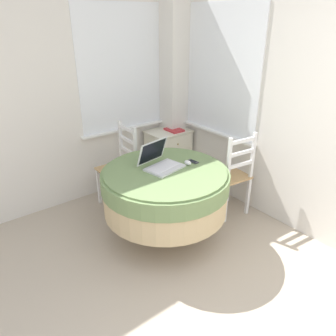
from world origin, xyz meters
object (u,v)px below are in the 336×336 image
computer_mouse (188,163)px  book_on_cabinet (174,130)px  cell_phone (193,161)px  dining_chair_near_back_window (120,168)px  corner_cabinet (168,155)px  laptop (160,162)px  dining_chair_near_right_window (231,176)px  round_dining_table (165,188)px

computer_mouse → book_on_cabinet: computer_mouse is taller
cell_phone → dining_chair_near_back_window: bearing=111.0°
corner_cabinet → laptop: bearing=-131.5°
laptop → dining_chair_near_back_window: size_ratio=0.41×
computer_mouse → dining_chair_near_right_window: (0.60, -0.05, -0.31)m
cell_phone → corner_cabinet: 1.26m
book_on_cabinet → laptop: bearing=-134.7°
dining_chair_near_back_window → corner_cabinet: bearing=12.8°
round_dining_table → dining_chair_near_back_window: bearing=90.4°
laptop → dining_chair_near_right_window: 0.92m
round_dining_table → dining_chair_near_back_window: size_ratio=1.24×
computer_mouse → cell_phone: bearing=12.0°
laptop → dining_chair_near_right_window: (0.84, -0.17, -0.34)m
round_dining_table → dining_chair_near_right_window: (0.85, -0.08, -0.10)m
corner_cabinet → book_on_cabinet: bearing=-34.8°
cell_phone → dining_chair_near_back_window: (-0.33, 0.87, -0.29)m
laptop → computer_mouse: (0.24, -0.12, -0.03)m
dining_chair_near_back_window → corner_cabinet: (0.86, 0.20, -0.12)m
dining_chair_near_back_window → dining_chair_near_right_window: 1.27m
laptop → book_on_cabinet: laptop is taller
cell_phone → book_on_cabinet: cell_phone is taller
dining_chair_near_back_window → dining_chair_near_right_window: bearing=-47.5°
dining_chair_near_right_window → laptop: bearing=168.9°
laptop → dining_chair_near_back_window: 0.84m
round_dining_table → dining_chair_near_right_window: 0.86m
dining_chair_near_right_window → corner_cabinet: dining_chair_near_right_window is taller
dining_chair_near_back_window → cell_phone: bearing=-69.0°
computer_mouse → dining_chair_near_back_window: bearing=105.8°
laptop → dining_chair_near_right_window: laptop is taller
round_dining_table → dining_chair_near_back_window: 0.86m
laptop → corner_cabinet: laptop is taller
round_dining_table → laptop: 0.25m
cell_phone → corner_cabinet: (0.53, 1.07, -0.41)m
corner_cabinet → book_on_cabinet: book_on_cabinet is taller
dining_chair_near_back_window → corner_cabinet: size_ratio=1.42×
round_dining_table → dining_chair_near_right_window: size_ratio=1.24×
round_dining_table → corner_cabinet: bearing=50.7°
cell_phone → computer_mouse: bearing=-168.0°
dining_chair_near_right_window → computer_mouse: bearing=175.7°
dining_chair_near_back_window → computer_mouse: bearing=-74.2°
dining_chair_near_back_window → dining_chair_near_right_window: size_ratio=1.00×
round_dining_table → laptop: (0.01, 0.08, 0.24)m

